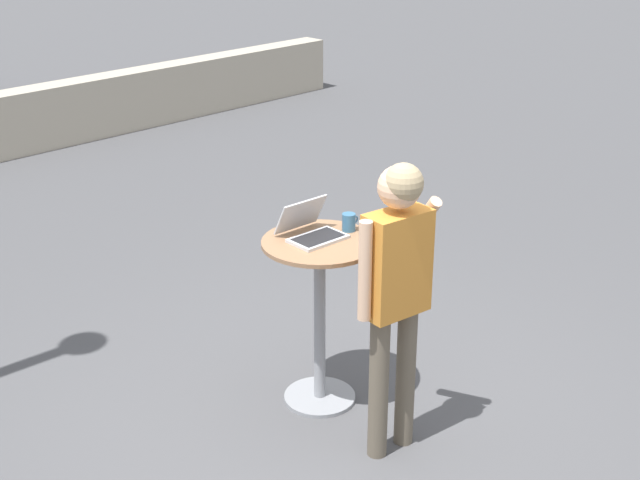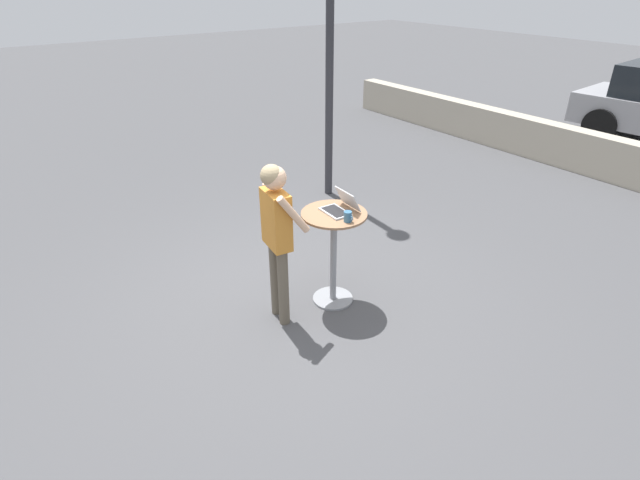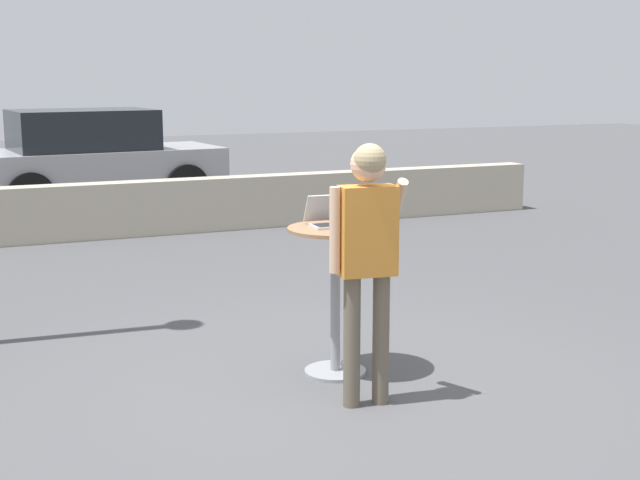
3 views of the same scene
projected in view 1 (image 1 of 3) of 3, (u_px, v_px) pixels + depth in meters
ground_plane at (333, 441)px, 5.15m from camera, size 50.00×50.00×0.00m
cafe_table at (320, 299)px, 5.29m from camera, size 0.68×0.68×1.07m
laptop at (311, 229)px, 5.18m from camera, size 0.34×0.33×0.22m
coffee_mug at (349, 222)px, 5.27m from camera, size 0.12×0.08×0.11m
standing_person at (396, 276)px, 4.67m from camera, size 0.53×0.35×1.71m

